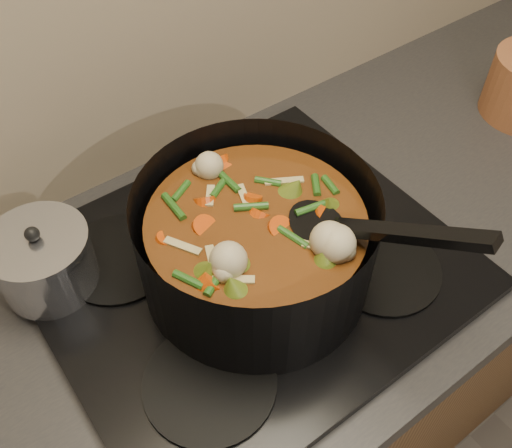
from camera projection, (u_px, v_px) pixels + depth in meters
counter at (252, 395)px, 1.24m from camera, size 2.64×0.64×0.91m
stovetop at (250, 267)px, 0.90m from camera, size 0.62×0.54×0.03m
stockpot at (257, 243)px, 0.82m from camera, size 0.36×0.45×0.25m
saucepan at (44, 261)px, 0.83m from camera, size 0.15×0.15×0.12m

